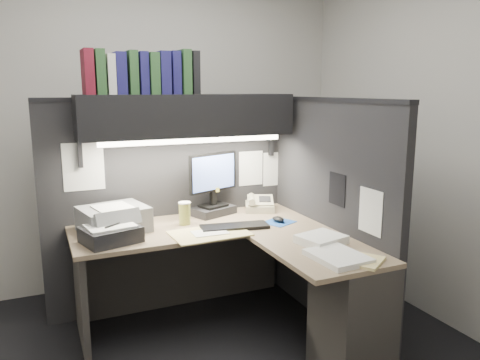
# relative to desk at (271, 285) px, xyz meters

# --- Properties ---
(wall_back) EXTENTS (3.50, 0.04, 2.70)m
(wall_back) POSITION_rel_desk_xyz_m (-0.43, 1.50, 0.91)
(wall_back) COLOR beige
(wall_back) RESTS_ON floor
(wall_front) EXTENTS (3.50, 0.04, 2.70)m
(wall_front) POSITION_rel_desk_xyz_m (-0.43, -1.50, 0.91)
(wall_front) COLOR beige
(wall_front) RESTS_ON floor
(wall_right) EXTENTS (0.04, 3.00, 2.70)m
(wall_right) POSITION_rel_desk_xyz_m (1.32, 0.00, 0.91)
(wall_right) COLOR beige
(wall_right) RESTS_ON floor
(partition_back) EXTENTS (1.90, 0.06, 1.60)m
(partition_back) POSITION_rel_desk_xyz_m (-0.40, 0.93, 0.36)
(partition_back) COLOR black
(partition_back) RESTS_ON floor
(partition_right) EXTENTS (0.06, 1.50, 1.60)m
(partition_right) POSITION_rel_desk_xyz_m (0.55, 0.18, 0.36)
(partition_right) COLOR black
(partition_right) RESTS_ON floor
(desk) EXTENTS (1.70, 1.53, 0.73)m
(desk) POSITION_rel_desk_xyz_m (0.00, 0.00, 0.00)
(desk) COLOR #7B634E
(desk) RESTS_ON floor
(overhead_shelf) EXTENTS (1.55, 0.34, 0.30)m
(overhead_shelf) POSITION_rel_desk_xyz_m (-0.30, 0.75, 1.06)
(overhead_shelf) COLOR black
(overhead_shelf) RESTS_ON partition_back
(task_light_tube) EXTENTS (1.32, 0.04, 0.04)m
(task_light_tube) POSITION_rel_desk_xyz_m (-0.30, 0.61, 0.89)
(task_light_tube) COLOR white
(task_light_tube) RESTS_ON overhead_shelf
(monitor) EXTENTS (0.43, 0.30, 0.48)m
(monitor) POSITION_rel_desk_xyz_m (-0.10, 0.77, 0.48)
(monitor) COLOR black
(monitor) RESTS_ON desk
(keyboard) EXTENTS (0.49, 0.23, 0.02)m
(keyboard) POSITION_rel_desk_xyz_m (-0.09, 0.38, 0.30)
(keyboard) COLOR black
(keyboard) RESTS_ON desk
(mousepad) EXTENTS (0.26, 0.25, 0.00)m
(mousepad) POSITION_rel_desk_xyz_m (0.26, 0.38, 0.29)
(mousepad) COLOR #1B4999
(mousepad) RESTS_ON desk
(mouse) EXTENTS (0.09, 0.12, 0.04)m
(mouse) POSITION_rel_desk_xyz_m (0.26, 0.39, 0.31)
(mouse) COLOR black
(mouse) RESTS_ON mousepad
(telephone) EXTENTS (0.30, 0.30, 0.09)m
(telephone) POSITION_rel_desk_xyz_m (0.28, 0.75, 0.33)
(telephone) COLOR #B3AB89
(telephone) RESTS_ON desk
(coffee_cup) EXTENTS (0.11, 0.11, 0.15)m
(coffee_cup) POSITION_rel_desk_xyz_m (-0.38, 0.61, 0.36)
(coffee_cup) COLOR tan
(coffee_cup) RESTS_ON desk
(printer) EXTENTS (0.49, 0.44, 0.17)m
(printer) POSITION_rel_desk_xyz_m (-0.87, 0.65, 0.37)
(printer) COLOR gray
(printer) RESTS_ON desk
(notebook_stack) EXTENTS (0.40, 0.36, 0.10)m
(notebook_stack) POSITION_rel_desk_xyz_m (-0.93, 0.42, 0.34)
(notebook_stack) COLOR black
(notebook_stack) RESTS_ON desk
(open_folder) EXTENTS (0.52, 0.35, 0.01)m
(open_folder) POSITION_rel_desk_xyz_m (-0.30, 0.32, 0.29)
(open_folder) COLOR #DCC87C
(open_folder) RESTS_ON desk
(paper_stack_a) EXTENTS (0.31, 0.28, 0.05)m
(paper_stack_a) POSITION_rel_desk_xyz_m (0.28, -0.14, 0.31)
(paper_stack_a) COLOR white
(paper_stack_a) RESTS_ON desk
(paper_stack_b) EXTENTS (0.29, 0.35, 0.03)m
(paper_stack_b) POSITION_rel_desk_xyz_m (0.20, -0.42, 0.30)
(paper_stack_b) COLOR white
(paper_stack_b) RESTS_ON desk
(manila_stack) EXTENTS (0.34, 0.36, 0.02)m
(manila_stack) POSITION_rel_desk_xyz_m (0.29, -0.48, 0.30)
(manila_stack) COLOR #DCC87C
(manila_stack) RESTS_ON desk
(binder_row) EXTENTS (0.78, 0.26, 0.30)m
(binder_row) POSITION_rel_desk_xyz_m (-0.62, 0.75, 1.35)
(binder_row) COLOR maroon
(binder_row) RESTS_ON overhead_shelf
(pinned_papers) EXTENTS (1.76, 1.31, 0.51)m
(pinned_papers) POSITION_rel_desk_xyz_m (-0.00, 0.56, 0.61)
(pinned_papers) COLOR white
(pinned_papers) RESTS_ON partition_back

